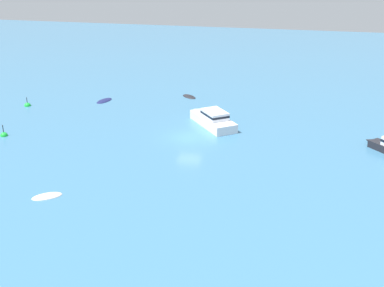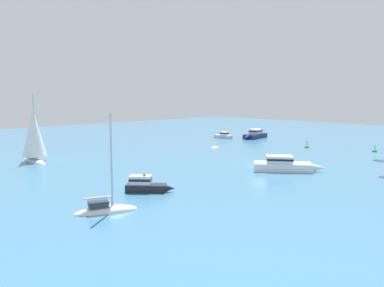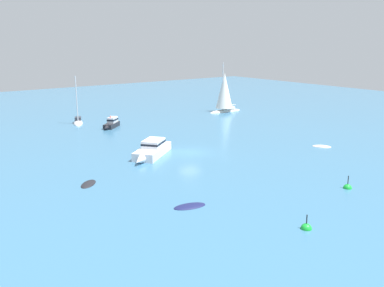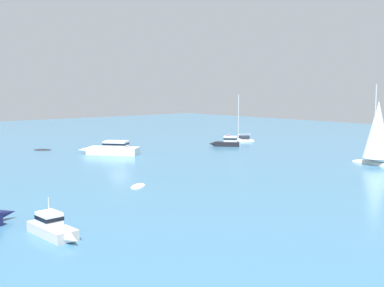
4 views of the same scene
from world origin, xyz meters
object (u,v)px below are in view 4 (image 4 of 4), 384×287
at_px(dinghy, 42,150).
at_px(powerboat, 53,227).
at_px(launch, 227,142).
at_px(sloop, 241,141).
at_px(yacht, 378,135).
at_px(launch_1, 112,149).
at_px(rib_1, 138,187).

bearing_deg(dinghy, powerboat, -69.80).
relative_size(launch, sloop, 0.50).
distance_m(launch, yacht, 24.39).
distance_m(yacht, launch_1, 33.91).
bearing_deg(sloop, rib_1, 52.05).
height_order(launch_1, dinghy, launch_1).
distance_m(launch_1, powerboat, 36.27).
bearing_deg(dinghy, launch, 12.01).
distance_m(powerboat, rib_1, 15.21).
bearing_deg(yacht, rib_1, 78.07).
relative_size(powerboat, rib_1, 1.89).
relative_size(launch, launch_1, 0.54).
distance_m(launch_1, dinghy, 11.76).
relative_size(yacht, powerboat, 2.00).
xyz_separation_m(yacht, dinghy, (-24.21, 38.49, -3.51)).
distance_m(sloop, dinghy, 32.01).
height_order(launch, sloop, sloop).
height_order(sloop, dinghy, sloop).
xyz_separation_m(launch_1, powerboat, (-21.95, -28.87, -0.21)).
bearing_deg(yacht, dinghy, 35.84).
relative_size(sloop, powerboat, 1.70).
bearing_deg(rib_1, dinghy, -134.65).
height_order(sloop, powerboat, sloop).
bearing_deg(launch, dinghy, 17.05).
height_order(launch, rib_1, launch).
bearing_deg(powerboat, yacht, 88.40).
xyz_separation_m(launch, yacht, (0.59, -24.22, 2.84)).
distance_m(sloop, powerboat, 54.42).
xyz_separation_m(launch, sloop, (6.34, 2.98, -0.50)).
bearing_deg(rib_1, yacht, 127.77).
height_order(powerboat, rib_1, powerboat).
bearing_deg(launch, rib_1, 78.41).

